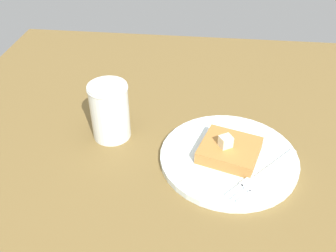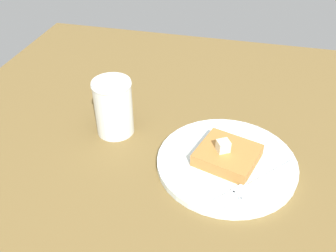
% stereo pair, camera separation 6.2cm
% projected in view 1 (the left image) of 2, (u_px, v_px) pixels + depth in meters
% --- Properties ---
extents(table_surface, '(1.14, 1.14, 0.02)m').
position_uv_depth(table_surface, '(241.00, 202.00, 0.56)').
color(table_surface, brown).
rests_on(table_surface, ground).
extents(plate, '(0.22, 0.22, 0.01)m').
position_uv_depth(plate, '(229.00, 157.00, 0.61)').
color(plate, white).
rests_on(plate, table_surface).
extents(toast_slice_center, '(0.11, 0.11, 0.02)m').
position_uv_depth(toast_slice_center, '(230.00, 150.00, 0.60)').
color(toast_slice_center, '#AC7336').
rests_on(toast_slice_center, plate).
extents(butter_pat_primary, '(0.02, 0.02, 0.02)m').
position_uv_depth(butter_pat_primary, '(226.00, 141.00, 0.59)').
color(butter_pat_primary, '#F5EBC6').
rests_on(butter_pat_primary, toast_slice_center).
extents(fork, '(0.12, 0.13, 0.00)m').
position_uv_depth(fork, '(260.00, 176.00, 0.57)').
color(fork, silver).
rests_on(fork, plate).
extents(syrup_jar, '(0.07, 0.07, 0.10)m').
position_uv_depth(syrup_jar, '(110.00, 113.00, 0.64)').
color(syrup_jar, '#381805').
rests_on(syrup_jar, table_surface).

